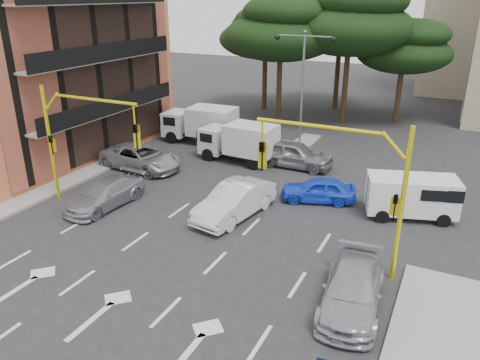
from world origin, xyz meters
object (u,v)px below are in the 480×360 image
object	(u,v)px
car_silver_cross_b	(294,154)
van_white	(411,197)
street_lamp_center	(303,69)
box_truck_a	(200,125)
car_blue_compact	(318,189)
signal_mast_right	(354,176)
signal_mast_left	(75,132)
car_silver_wagon	(105,194)
car_white_hatch	(235,201)
car_silver_cross_a	(141,157)
box_truck_b	(238,142)
car_silver_parked	(352,289)

from	to	relation	value
car_silver_cross_b	van_white	xyz separation A→B (m)	(7.45, -4.22, 0.21)
street_lamp_center	box_truck_a	xyz separation A→B (m)	(-6.87, -2.06, -4.10)
car_silver_cross_b	van_white	distance (m)	8.56
car_blue_compact	box_truck_a	bearing A→B (deg)	-137.77
car_blue_compact	signal_mast_right	bearing A→B (deg)	9.37
signal_mast_left	car_silver_cross_b	size ratio (longest dim) A/B	1.24
car_silver_wagon	car_blue_compact	bearing A→B (deg)	33.24
car_silver_wagon	car_white_hatch	bearing A→B (deg)	19.76
signal_mast_left	car_silver_cross_a	distance (m)	6.41
car_silver_cross_b	car_silver_cross_a	bearing A→B (deg)	118.44
signal_mast_right	street_lamp_center	world-z (taller)	street_lamp_center
box_truck_a	car_silver_wagon	bearing A→B (deg)	-177.39
car_silver_wagon	van_white	distance (m)	15.15
box_truck_a	box_truck_b	distance (m)	4.93
car_silver_wagon	street_lamp_center	bearing A→B (deg)	71.60
signal_mast_right	car_silver_wagon	size ratio (longest dim) A/B	1.29
signal_mast_right	street_lamp_center	distance (m)	15.65
car_blue_compact	box_truck_b	bearing A→B (deg)	-138.08
signal_mast_left	van_white	xyz separation A→B (m)	(15.25, 5.86, -2.85)
signal_mast_left	signal_mast_right	bearing A→B (deg)	0.00
signal_mast_right	car_silver_wagon	distance (m)	12.87
car_silver_cross_a	car_silver_cross_b	size ratio (longest dim) A/B	1.10
car_white_hatch	van_white	distance (m)	8.50
signal_mast_left	van_white	distance (m)	16.59
signal_mast_left	car_silver_cross_b	bearing A→B (deg)	52.25
signal_mast_left	street_lamp_center	size ratio (longest dim) A/B	0.77
signal_mast_right	car_silver_cross_b	xyz separation A→B (m)	(-5.80, 10.08, -3.06)
car_silver_cross_a	box_truck_b	size ratio (longest dim) A/B	1.04
box_truck_a	box_truck_b	bearing A→B (deg)	-123.07
van_white	box_truck_a	distance (m)	16.49
car_white_hatch	box_truck_a	size ratio (longest dim) A/B	0.92
signal_mast_right	car_silver_cross_b	bearing A→B (deg)	119.94
box_truck_b	car_white_hatch	bearing A→B (deg)	-151.60
signal_mast_left	box_truck_b	bearing A→B (deg)	66.10
signal_mast_right	box_truck_b	xyz separation A→B (m)	(-9.40, 9.51, -2.63)
street_lamp_center	car_silver_cross_b	size ratio (longest dim) A/B	1.61
car_silver_parked	signal_mast_left	bearing A→B (deg)	164.08
car_blue_compact	box_truck_a	distance (m)	12.50
car_silver_cross_a	box_truck_b	xyz separation A→B (m)	(4.76, 3.95, 0.51)
street_lamp_center	car_blue_compact	world-z (taller)	street_lamp_center
car_silver_wagon	box_truck_a	bearing A→B (deg)	100.05
car_white_hatch	car_blue_compact	world-z (taller)	car_white_hatch
signal_mast_right	car_silver_cross_a	world-z (taller)	signal_mast_right
signal_mast_left	van_white	bearing A→B (deg)	21.03
signal_mast_right	car_silver_parked	world-z (taller)	signal_mast_right
car_white_hatch	car_silver_cross_b	xyz separation A→B (m)	(0.19, 7.93, 0.01)
street_lamp_center	box_truck_b	bearing A→B (deg)	-119.94
car_white_hatch	box_truck_a	xyz separation A→B (m)	(-7.68, 9.80, 0.51)
car_blue_compact	car_silver_cross_b	world-z (taller)	car_silver_cross_b
car_white_hatch	car_silver_wagon	bearing A→B (deg)	-154.60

